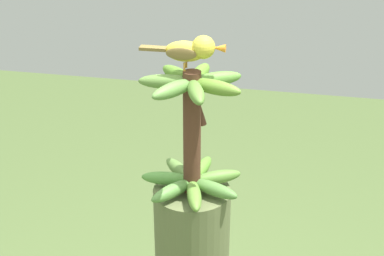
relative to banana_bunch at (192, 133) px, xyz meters
The scene contains 2 objects.
banana_bunch is the anchor object (origin of this frame).
perched_bird 0.22m from the banana_bunch, 165.59° to the right, with size 0.06×0.21×0.09m.
Camera 1 is at (1.24, 0.26, 2.06)m, focal length 51.36 mm.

